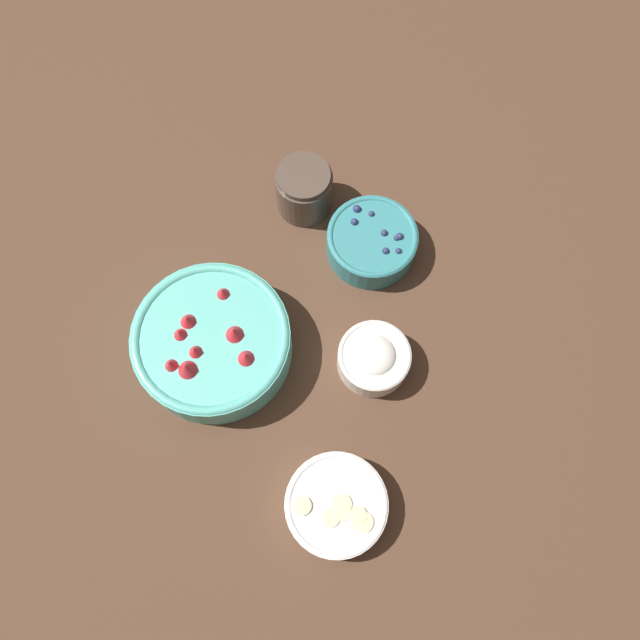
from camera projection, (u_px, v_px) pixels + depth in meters
name	position (u px, v px, depth m)	size (l,w,h in m)	color
ground_plane	(280.00, 311.00, 1.04)	(4.00, 4.00, 0.00)	#4C3323
bowl_strawberries	(213.00, 342.00, 0.97)	(0.25, 0.25, 0.10)	#56B7A8
bowl_blueberries	(372.00, 241.00, 1.04)	(0.15, 0.15, 0.06)	teal
bowl_bananas	(336.00, 505.00, 0.91)	(0.15, 0.15, 0.05)	white
bowl_cream	(374.00, 358.00, 0.98)	(0.11, 0.11, 0.06)	silver
jar_chocolate	(304.00, 191.00, 1.06)	(0.10, 0.10, 0.09)	#4C3D33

